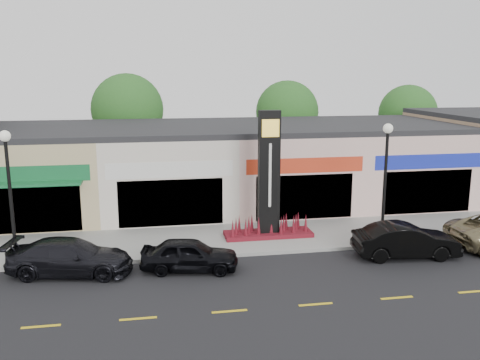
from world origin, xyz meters
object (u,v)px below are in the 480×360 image
(lamp_east_near, at_px, (386,171))
(car_black_sedan, at_px, (190,255))
(lamp_west_near, at_px, (9,184))
(car_dark_sedan, at_px, (70,257))
(pylon_sign, at_px, (269,193))
(car_black_conv, at_px, (406,241))

(lamp_east_near, bearing_deg, car_black_sedan, -169.72)
(lamp_west_near, relative_size, car_dark_sedan, 1.13)
(car_black_sedan, bearing_deg, pylon_sign, -40.57)
(lamp_east_near, relative_size, car_black_sedan, 1.41)
(pylon_sign, xyz_separation_m, car_black_sedan, (-4.02, -3.33, -1.61))
(lamp_west_near, height_order, car_dark_sedan, lamp_west_near)
(car_black_conv, bearing_deg, lamp_east_near, 14.60)
(lamp_west_near, height_order, car_black_sedan, lamp_west_near)
(lamp_west_near, distance_m, pylon_sign, 11.19)
(lamp_west_near, bearing_deg, lamp_east_near, 0.00)
(car_dark_sedan, height_order, car_black_conv, car_black_conv)
(lamp_west_near, height_order, lamp_east_near, same)
(lamp_west_near, height_order, car_black_conv, lamp_west_near)
(lamp_west_near, xyz_separation_m, car_black_sedan, (6.98, -1.64, -2.81))
(pylon_sign, bearing_deg, lamp_east_near, -18.75)
(pylon_sign, bearing_deg, car_dark_sedan, -161.60)
(pylon_sign, xyz_separation_m, car_black_conv, (5.28, -3.42, -1.54))
(lamp_east_near, distance_m, car_dark_sedan, 14.01)
(lamp_east_near, bearing_deg, car_black_conv, -80.82)
(lamp_east_near, height_order, car_black_sedan, lamp_east_near)
(car_black_sedan, distance_m, car_black_conv, 9.30)
(car_dark_sedan, distance_m, car_black_sedan, 4.69)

